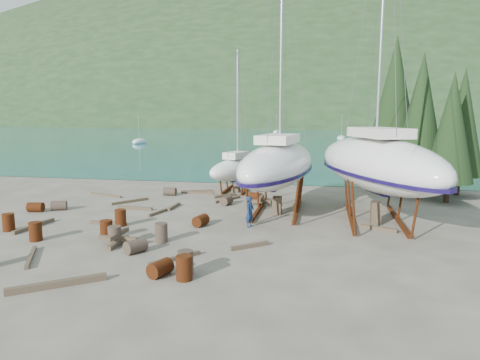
% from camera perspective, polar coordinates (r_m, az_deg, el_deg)
% --- Properties ---
extents(ground, '(600.00, 600.00, 0.00)m').
position_cam_1_polar(ground, '(21.47, -5.36, -6.91)').
color(ground, '#565144').
rests_on(ground, ground).
extents(bay_water, '(700.00, 700.00, 0.00)m').
position_cam_1_polar(bay_water, '(334.93, 10.02, 7.64)').
color(bay_water, '#19707E').
rests_on(bay_water, ground).
extents(far_hill, '(800.00, 360.00, 110.00)m').
position_cam_1_polar(far_hill, '(339.93, 10.03, 7.65)').
color(far_hill, '#1C2F17').
rests_on(far_hill, ground).
extents(far_house_left, '(6.60, 5.60, 5.60)m').
position_cam_1_polar(far_house_left, '(219.94, -6.56, 7.95)').
color(far_house_left, beige).
rests_on(far_house_left, ground).
extents(far_house_center, '(6.60, 5.60, 5.60)m').
position_cam_1_polar(far_house_center, '(211.43, 3.94, 7.96)').
color(far_house_center, beige).
rests_on(far_house_center, ground).
extents(far_house_right, '(6.60, 5.60, 5.60)m').
position_cam_1_polar(far_house_right, '(211.23, 17.65, 7.57)').
color(far_house_right, beige).
rests_on(far_house_right, ground).
extents(cypress_near_right, '(3.60, 3.60, 10.00)m').
position_cam_1_polar(cypress_near_right, '(32.51, 22.96, 8.08)').
color(cypress_near_right, black).
rests_on(cypress_near_right, ground).
extents(cypress_mid_right, '(3.06, 3.06, 8.50)m').
position_cam_1_polar(cypress_mid_right, '(30.93, 26.36, 6.25)').
color(cypress_mid_right, black).
rests_on(cypress_mid_right, ground).
extents(cypress_back_left, '(4.14, 4.14, 11.50)m').
position_cam_1_polar(cypress_back_left, '(34.23, 19.87, 9.71)').
color(cypress_back_left, black).
rests_on(cypress_back_left, ground).
extents(cypress_far_right, '(3.24, 3.24, 9.00)m').
position_cam_1_polar(cypress_far_right, '(34.22, 27.51, 6.82)').
color(cypress_far_right, black).
rests_on(cypress_far_right, ground).
extents(moored_boat_left, '(2.00, 5.00, 6.05)m').
position_cam_1_polar(moored_boat_left, '(87.68, -13.28, 4.99)').
color(moored_boat_left, white).
rests_on(moored_boat_left, ground).
extents(moored_boat_mid, '(2.00, 5.00, 6.05)m').
position_cam_1_polar(moored_boat_mid, '(100.06, 13.35, 5.43)').
color(moored_boat_mid, white).
rests_on(moored_boat_mid, ground).
extents(moored_boat_far, '(2.00, 5.00, 6.05)m').
position_cam_1_polar(moored_boat_far, '(130.68, 4.86, 6.36)').
color(moored_boat_far, white).
rests_on(moored_boat_far, ground).
extents(large_sailboat_near, '(5.09, 11.65, 17.75)m').
position_cam_1_polar(large_sailboat_near, '(25.36, 5.15, 2.10)').
color(large_sailboat_near, white).
rests_on(large_sailboat_near, ground).
extents(large_sailboat_far, '(7.72, 12.78, 19.46)m').
position_cam_1_polar(large_sailboat_far, '(24.18, 17.76, 2.15)').
color(large_sailboat_far, white).
rests_on(large_sailboat_far, ground).
extents(small_sailboat_shore, '(4.26, 6.83, 10.45)m').
position_cam_1_polar(small_sailboat_shore, '(32.27, -0.44, 1.54)').
color(small_sailboat_shore, white).
rests_on(small_sailboat_shore, ground).
extents(worker, '(0.53, 0.67, 1.61)m').
position_cam_1_polar(worker, '(22.12, 1.34, -4.25)').
color(worker, '#11254D').
rests_on(worker, ground).
extents(drum_0, '(0.58, 0.58, 0.88)m').
position_cam_1_polar(drum_0, '(21.96, -25.61, -6.20)').
color(drum_0, '#5D2B10').
rests_on(drum_0, ground).
extents(drum_1, '(0.96, 1.05, 0.58)m').
position_cam_1_polar(drum_1, '(18.71, -13.73, -8.57)').
color(drum_1, '#2D2823').
rests_on(drum_1, ground).
extents(drum_2, '(0.96, 0.71, 0.58)m').
position_cam_1_polar(drum_2, '(28.36, -25.59, -3.28)').
color(drum_2, '#5D2B10').
rests_on(drum_2, ground).
extents(drum_4, '(1.04, 0.88, 0.58)m').
position_cam_1_polar(drum_4, '(28.76, 2.11, -2.26)').
color(drum_4, '#5D2B10').
rests_on(drum_4, ground).
extents(drum_5, '(0.58, 0.58, 0.88)m').
position_cam_1_polar(drum_5, '(19.97, -10.46, -6.91)').
color(drum_5, '#2D2823').
rests_on(drum_5, ground).
extents(drum_6, '(0.78, 1.00, 0.58)m').
position_cam_1_polar(drum_6, '(22.53, -5.26, -5.40)').
color(drum_6, '#5D2B10').
rests_on(drum_6, ground).
extents(drum_7, '(0.58, 0.58, 0.88)m').
position_cam_1_polar(drum_7, '(15.46, -7.45, -11.54)').
color(drum_7, '#5D2B10').
rests_on(drum_7, ground).
extents(drum_8, '(0.58, 0.58, 0.88)m').
position_cam_1_polar(drum_8, '(24.40, -28.48, -4.97)').
color(drum_8, '#5D2B10').
rests_on(drum_8, ground).
extents(drum_9, '(0.89, 0.60, 0.58)m').
position_cam_1_polar(drum_9, '(31.14, -9.32, -1.52)').
color(drum_9, '#2D2823').
rests_on(drum_9, ground).
extents(drum_10, '(0.58, 0.58, 0.88)m').
position_cam_1_polar(drum_10, '(21.10, -17.39, -6.32)').
color(drum_10, '#5D2B10').
rests_on(drum_10, ground).
extents(drum_11, '(0.78, 1.00, 0.58)m').
position_cam_1_polar(drum_11, '(27.56, -1.81, -2.75)').
color(drum_11, '#2D2823').
rests_on(drum_11, ground).
extents(drum_12, '(0.85, 1.03, 0.58)m').
position_cam_1_polar(drum_12, '(16.00, -10.59, -11.48)').
color(drum_12, '#5D2B10').
rests_on(drum_12, ground).
extents(drum_14, '(0.58, 0.58, 0.88)m').
position_cam_1_polar(drum_14, '(23.24, -15.64, -4.87)').
color(drum_14, '#5D2B10').
rests_on(drum_14, ground).
extents(drum_15, '(1.03, 0.87, 0.58)m').
position_cam_1_polar(drum_15, '(28.27, -22.99, -3.15)').
color(drum_15, '#2D2823').
rests_on(drum_15, ground).
extents(drum_16, '(0.58, 0.58, 0.88)m').
position_cam_1_polar(drum_16, '(19.92, -16.36, -7.17)').
color(drum_16, '#2D2823').
rests_on(drum_16, ground).
extents(drum_17, '(0.58, 0.58, 0.88)m').
position_cam_1_polar(drum_17, '(15.98, -7.28, -10.85)').
color(drum_17, '#2D2823').
rests_on(drum_17, ground).
extents(timber_0, '(2.31, 0.97, 0.14)m').
position_cam_1_polar(timber_0, '(32.33, -5.74, -1.47)').
color(timber_0, brown).
rests_on(timber_0, ground).
extents(timber_1, '(1.78, 0.94, 0.19)m').
position_cam_1_polar(timber_1, '(22.72, 18.00, -6.18)').
color(timber_1, brown).
rests_on(timber_1, ground).
extents(timber_3, '(1.49, 2.41, 0.15)m').
position_cam_1_polar(timber_3, '(19.50, -26.11, -9.19)').
color(timber_3, brown).
rests_on(timber_3, ground).
extents(timber_4, '(0.22, 1.85, 0.17)m').
position_cam_1_polar(timber_4, '(27.04, -8.81, -3.51)').
color(timber_4, brown).
rests_on(timber_4, ground).
extents(timber_5, '(1.62, 1.96, 0.16)m').
position_cam_1_polar(timber_5, '(17.56, -8.67, -10.30)').
color(timber_5, brown).
rests_on(timber_5, ground).
extents(timber_6, '(1.38, 1.46, 0.19)m').
position_cam_1_polar(timber_6, '(30.17, -2.01, -2.12)').
color(timber_6, brown).
rests_on(timber_6, ground).
extents(timber_7, '(1.58, 1.32, 0.17)m').
position_cam_1_polar(timber_7, '(18.93, 1.30, -8.76)').
color(timber_7, brown).
rests_on(timber_7, ground).
extents(timber_8, '(2.29, 0.27, 0.19)m').
position_cam_1_polar(timber_8, '(27.02, -13.86, -3.66)').
color(timber_8, brown).
rests_on(timber_8, ground).
extents(timber_9, '(2.49, 0.19, 0.15)m').
position_cam_1_polar(timber_9, '(31.58, -5.71, -1.70)').
color(timber_9, brown).
rests_on(timber_9, ground).
extents(timber_10, '(1.35, 2.23, 0.16)m').
position_cam_1_polar(timber_10, '(28.93, -1.66, -2.61)').
color(timber_10, brown).
rests_on(timber_10, ground).
extents(timber_11, '(0.67, 2.19, 0.15)m').
position_cam_1_polar(timber_11, '(25.78, -10.64, -4.19)').
color(timber_11, brown).
rests_on(timber_11, ground).
extents(timber_12, '(2.09, 0.24, 0.17)m').
position_cam_1_polar(timber_12, '(23.78, -17.15, -5.51)').
color(timber_12, brown).
rests_on(timber_12, ground).
extents(timber_14, '(0.40, 2.87, 0.18)m').
position_cam_1_polar(timber_14, '(24.55, -25.74, -5.54)').
color(timber_14, brown).
rests_on(timber_14, ground).
extents(timber_15, '(2.90, 1.14, 0.15)m').
position_cam_1_polar(timber_15, '(32.05, -17.47, -1.92)').
color(timber_15, brown).
rests_on(timber_15, ground).
extents(timber_16, '(2.69, 2.12, 0.23)m').
position_cam_1_polar(timber_16, '(16.08, -23.13, -12.62)').
color(timber_16, brown).
rests_on(timber_16, ground).
extents(timber_17, '(1.72, 2.23, 0.16)m').
position_cam_1_polar(timber_17, '(29.25, -14.44, -2.76)').
color(timber_17, brown).
rests_on(timber_17, ground).
extents(timber_pile_fore, '(1.80, 1.80, 0.60)m').
position_cam_1_polar(timber_pile_fore, '(19.98, -15.93, -7.51)').
color(timber_pile_fore, brown).
rests_on(timber_pile_fore, ground).
extents(timber_pile_aft, '(1.80, 1.80, 0.60)m').
position_cam_1_polar(timber_pile_aft, '(27.25, 2.78, -2.86)').
color(timber_pile_aft, brown).
rests_on(timber_pile_aft, ground).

